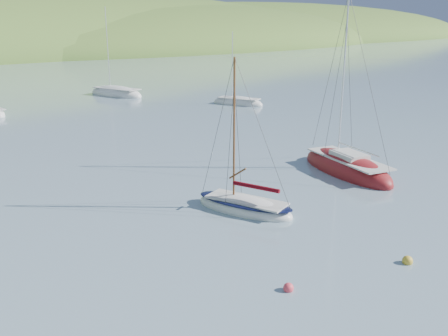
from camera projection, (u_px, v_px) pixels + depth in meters
ground at (350, 260)px, 22.73m from camera, size 700.00×700.00×0.00m
daysailer_white at (245, 207)px, 28.63m from camera, size 4.04×6.42×9.26m
sloop_red at (347, 169)px, 35.77m from camera, size 5.32×9.53×13.37m
distant_sloop_b at (116, 94)px, 71.52m from camera, size 5.92×9.89×13.32m
distant_sloop_d at (238, 103)px, 64.20m from camera, size 4.95×7.32×9.88m
mooring_buoys at (273, 224)px, 26.49m from camera, size 24.09×13.31×0.48m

